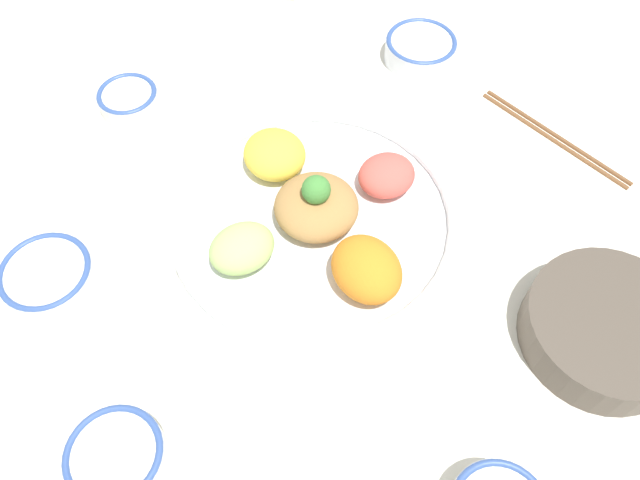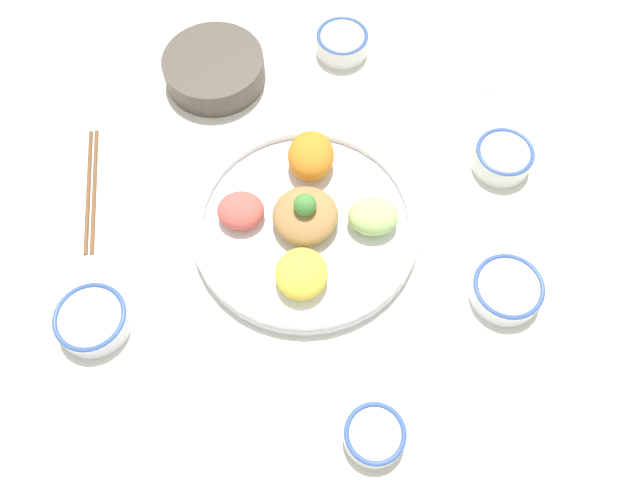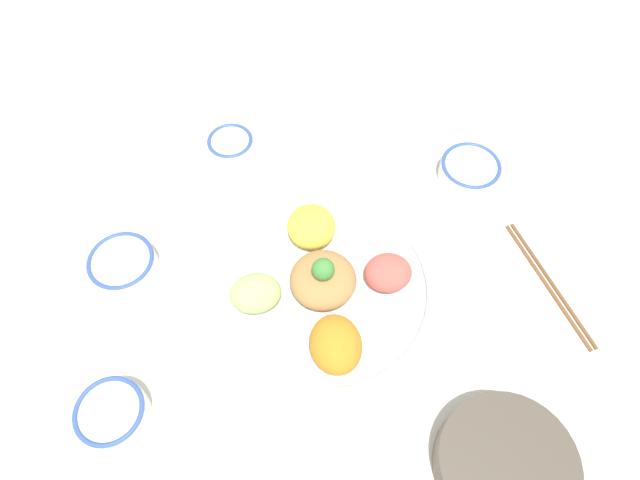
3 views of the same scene
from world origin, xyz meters
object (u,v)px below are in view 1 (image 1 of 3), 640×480
at_px(sauce_bowl_red, 129,100).
at_px(side_serving_bowl, 607,328).
at_px(rice_bowl_blue, 420,49).
at_px(chopsticks_pair_near, 555,136).
at_px(rice_bowl_plain, 48,277).
at_px(sauce_bowl_far, 117,458).
at_px(salad_platter, 317,220).

relative_size(sauce_bowl_red, side_serving_bowl, 0.47).
xyz_separation_m(rice_bowl_blue, chopsticks_pair_near, (0.20, 0.13, -0.02)).
distance_m(rice_bowl_plain, sauce_bowl_far, 0.24).
relative_size(sauce_bowl_far, side_serving_bowl, 0.54).
bearing_deg(chopsticks_pair_near, sauce_bowl_far, -93.19).
xyz_separation_m(side_serving_bowl, chopsticks_pair_near, (-0.30, 0.09, -0.03)).
distance_m(rice_bowl_blue, side_serving_bowl, 0.50).
relative_size(salad_platter, rice_bowl_plain, 3.40).
relative_size(salad_platter, sauce_bowl_far, 3.74).
distance_m(sauce_bowl_red, rice_bowl_blue, 0.45).
height_order(rice_bowl_blue, sauce_bowl_far, sauce_bowl_far).
height_order(rice_bowl_blue, chopsticks_pair_near, rice_bowl_blue).
distance_m(salad_platter, sauce_bowl_red, 0.35).
distance_m(sauce_bowl_far, side_serving_bowl, 0.54).
relative_size(sauce_bowl_red, chopsticks_pair_near, 0.39).
bearing_deg(rice_bowl_plain, chopsticks_pair_near, 96.14).
height_order(salad_platter, rice_bowl_blue, salad_platter).
height_order(sauce_bowl_red, sauce_bowl_far, sauce_bowl_far).
height_order(sauce_bowl_red, rice_bowl_plain, rice_bowl_plain).
height_order(salad_platter, sauce_bowl_far, salad_platter).
bearing_deg(rice_bowl_blue, rice_bowl_plain, -63.60).
bearing_deg(side_serving_bowl, rice_bowl_blue, -174.95).
relative_size(rice_bowl_plain, side_serving_bowl, 0.59).
distance_m(sauce_bowl_red, side_serving_bowl, 0.70).
relative_size(sauce_bowl_red, rice_bowl_blue, 0.79).
xyz_separation_m(sauce_bowl_red, rice_bowl_blue, (-0.00, 0.45, 0.00)).
relative_size(rice_bowl_blue, rice_bowl_plain, 1.00).
bearing_deg(chopsticks_pair_near, rice_bowl_plain, -113.13).
relative_size(salad_platter, side_serving_bowl, 2.01).
xyz_separation_m(rice_bowl_plain, sauce_bowl_far, (0.23, 0.07, 0.00)).
bearing_deg(side_serving_bowl, sauce_bowl_red, -135.60).
bearing_deg(chopsticks_pair_near, sauce_bowl_red, -138.56).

